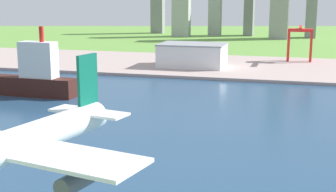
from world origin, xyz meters
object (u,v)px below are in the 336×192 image
Objects in this scene: airplane_landing at (4,149)px; cargo_ship at (32,76)px; warehouse_main at (192,55)px; port_crane_red at (300,36)px.

cargo_ship is at bearing 120.66° from airplane_landing.
port_crane_red is at bearing 32.20° from warehouse_main.
airplane_landing is at bearing -94.32° from port_crane_red.
airplane_landing reaches higher than port_crane_red.
cargo_ship reaches higher than warehouse_main.
airplane_landing is 1.09× the size of port_crane_red.
airplane_landing is 373.73m from warehouse_main.
airplane_landing is 0.73× the size of warehouse_main.
airplane_landing is at bearing -59.34° from cargo_ship.
cargo_ship is 1.15× the size of warehouse_main.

